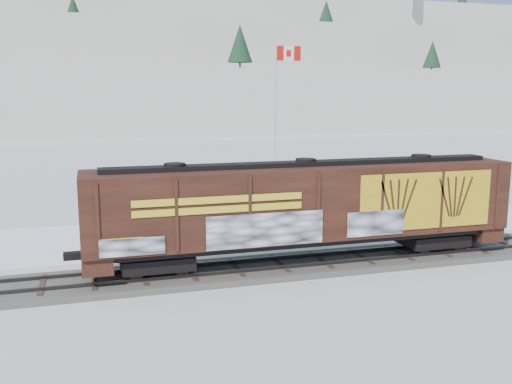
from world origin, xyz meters
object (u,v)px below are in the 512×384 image
object	(u,v)px
car_white	(233,227)
car_dark	(307,220)
hopper_railcar	(305,205)
flagpole	(277,146)
car_silver	(177,220)

from	to	relation	value
car_white	car_dark	bearing A→B (deg)	-65.83
hopper_railcar	car_white	world-z (taller)	hopper_railcar
hopper_railcar	flagpole	world-z (taller)	flagpole
flagpole	car_dark	size ratio (longest dim) A/B	2.13
car_white	car_silver	bearing A→B (deg)	67.18
flagpole	car_silver	bearing A→B (deg)	-140.13
car_silver	car_white	world-z (taller)	car_silver
car_white	car_dark	size ratio (longest dim) A/B	0.81
hopper_railcar	flagpole	distance (m)	15.35
hopper_railcar	car_white	bearing A→B (deg)	108.88
car_dark	flagpole	bearing A→B (deg)	-20.06
hopper_railcar	car_dark	xyz separation A→B (m)	(2.41, 5.80, -2.12)
flagpole	car_dark	world-z (taller)	flagpole
car_dark	hopper_railcar	bearing A→B (deg)	144.88
car_silver	car_dark	bearing A→B (deg)	-110.66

